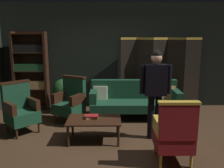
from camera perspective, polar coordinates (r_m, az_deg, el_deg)
ground_plane at (r=4.67m, az=0.07°, el=-13.51°), size 10.00×10.00×0.00m
back_wall at (r=6.70m, az=-0.10°, el=6.61°), size 7.20×0.10×2.80m
folding_screen at (r=6.60m, az=11.08°, el=2.69°), size 2.12×0.28×1.90m
bookshelf at (r=6.82m, az=-18.48°, el=3.29°), size 0.90×0.32×2.05m
velvet_couch at (r=5.91m, az=5.30°, el=-3.46°), size 2.12×0.78×0.88m
coffee_table at (r=4.63m, az=-4.22°, el=-8.76°), size 1.00×0.64×0.42m
armchair_gilt_accent at (r=3.94m, az=14.40°, el=-11.05°), size 0.60×0.58×1.04m
armchair_wing_left at (r=5.64m, az=-9.72°, el=-3.90°), size 0.78×0.78×1.04m
armchair_wing_right at (r=5.32m, az=-20.69°, el=-5.47°), size 0.82×0.82×1.04m
standing_figure at (r=4.60m, az=10.14°, el=-0.58°), size 0.59×0.23×1.70m
potted_plant at (r=6.39m, az=-11.33°, el=-2.05°), size 0.57×0.57×0.86m
book_tan_leather at (r=4.67m, az=-4.81°, el=-7.80°), size 0.27×0.20×0.03m
book_red_leather at (r=4.66m, az=-4.82°, el=-7.47°), size 0.25×0.18×0.03m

